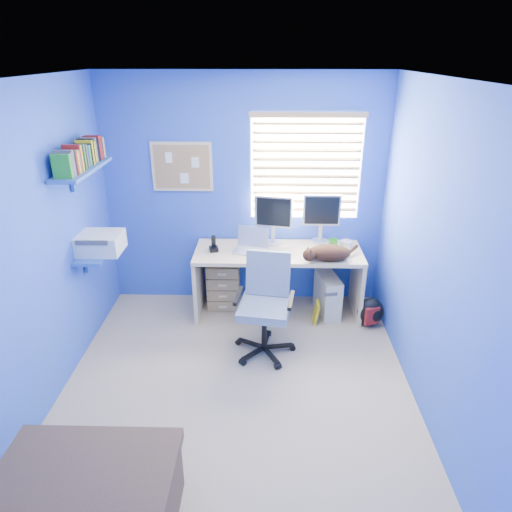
{
  "coord_description": "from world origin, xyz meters",
  "views": [
    {
      "loc": [
        0.24,
        -3.15,
        2.66
      ],
      "look_at": [
        0.15,
        0.65,
        0.95
      ],
      "focal_mm": 32.0,
      "sensor_mm": 36.0,
      "label": 1
    }
  ],
  "objects_px": {
    "tower_pc": "(328,295)",
    "cat": "(329,253)",
    "desk": "(278,282)",
    "laptop": "(250,242)",
    "office_chair": "(265,317)"
  },
  "relations": [
    {
      "from": "tower_pc",
      "to": "cat",
      "type": "bearing_deg",
      "value": -113.95
    },
    {
      "from": "desk",
      "to": "laptop",
      "type": "relative_size",
      "value": 5.33
    },
    {
      "from": "laptop",
      "to": "cat",
      "type": "xyz_separation_m",
      "value": [
        0.8,
        -0.19,
        -0.03
      ]
    },
    {
      "from": "tower_pc",
      "to": "laptop",
      "type": "bearing_deg",
      "value": 169.67
    },
    {
      "from": "desk",
      "to": "office_chair",
      "type": "bearing_deg",
      "value": -100.58
    },
    {
      "from": "desk",
      "to": "office_chair",
      "type": "distance_m",
      "value": 0.72
    },
    {
      "from": "laptop",
      "to": "cat",
      "type": "distance_m",
      "value": 0.82
    },
    {
      "from": "cat",
      "to": "tower_pc",
      "type": "relative_size",
      "value": 0.97
    },
    {
      "from": "cat",
      "to": "tower_pc",
      "type": "height_order",
      "value": "cat"
    },
    {
      "from": "laptop",
      "to": "office_chair",
      "type": "distance_m",
      "value": 0.86
    },
    {
      "from": "laptop",
      "to": "tower_pc",
      "type": "xyz_separation_m",
      "value": [
        0.84,
        0.01,
        -0.62
      ]
    },
    {
      "from": "tower_pc",
      "to": "office_chair",
      "type": "xyz_separation_m",
      "value": [
        -0.68,
        -0.69,
        0.13
      ]
    },
    {
      "from": "desk",
      "to": "cat",
      "type": "xyz_separation_m",
      "value": [
        0.5,
        -0.21,
        0.45
      ]
    },
    {
      "from": "tower_pc",
      "to": "office_chair",
      "type": "bearing_deg",
      "value": -145.41
    },
    {
      "from": "cat",
      "to": "office_chair",
      "type": "xyz_separation_m",
      "value": [
        -0.64,
        -0.5,
        -0.46
      ]
    }
  ]
}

